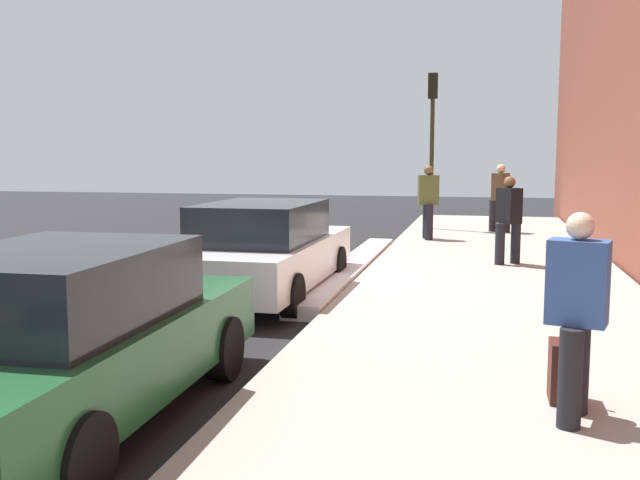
# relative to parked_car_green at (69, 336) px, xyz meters

# --- Properties ---
(ground_plane) EXTENTS (56.00, 56.00, 0.00)m
(ground_plane) POSITION_rel_parked_car_green_xyz_m (6.16, -0.23, -0.76)
(ground_plane) COLOR black
(sidewalk) EXTENTS (28.00, 4.60, 0.15)m
(sidewalk) POSITION_rel_parked_car_green_xyz_m (6.16, -3.53, -0.68)
(sidewalk) COLOR #A39E93
(sidewalk) RESTS_ON ground
(lane_stripe_centre) EXTENTS (28.00, 0.14, 0.01)m
(lane_stripe_centre) POSITION_rel_parked_car_green_xyz_m (6.16, 2.97, -0.75)
(lane_stripe_centre) COLOR gold
(lane_stripe_centre) RESTS_ON ground
(snow_bank_curb) EXTENTS (8.00, 0.56, 0.22)m
(snow_bank_curb) POSITION_rel_parked_car_green_xyz_m (8.03, -0.93, -0.65)
(snow_bank_curb) COLOR white
(snow_bank_curb) RESTS_ON ground
(parked_car_green) EXTENTS (4.42, 1.95, 1.51)m
(parked_car_green) POSITION_rel_parked_car_green_xyz_m (0.00, 0.00, 0.00)
(parked_car_green) COLOR black
(parked_car_green) RESTS_ON ground
(parked_car_white) EXTENTS (4.79, 1.94, 1.51)m
(parked_car_white) POSITION_rel_parked_car_green_xyz_m (5.60, 0.03, 0.00)
(parked_car_white) COLOR black
(parked_car_white) RESTS_ON ground
(pedestrian_olive_coat) EXTENTS (0.60, 0.55, 1.84)m
(pedestrian_olive_coat) POSITION_rel_parked_car_green_xyz_m (12.81, -2.00, 0.37)
(pedestrian_olive_coat) COLOR black
(pedestrian_olive_coat) RESTS_ON sidewalk
(pedestrian_blue_coat) EXTENTS (0.53, 0.51, 1.66)m
(pedestrian_blue_coat) POSITION_rel_parked_car_green_xyz_m (0.63, -4.05, 0.28)
(pedestrian_blue_coat) COLOR black
(pedestrian_blue_coat) RESTS_ON sidewalk
(pedestrian_black_coat) EXTENTS (0.54, 0.50, 1.69)m
(pedestrian_black_coat) POSITION_rel_parked_car_green_xyz_m (8.99, -3.81, 0.29)
(pedestrian_black_coat) COLOR black
(pedestrian_black_coat) RESTS_ON sidewalk
(pedestrian_brown_coat) EXTENTS (0.59, 0.57, 1.85)m
(pedestrian_brown_coat) POSITION_rel_parked_car_green_xyz_m (14.94, -3.79, 0.38)
(pedestrian_brown_coat) COLOR black
(pedestrian_brown_coat) RESTS_ON sidewalk
(traffic_light_pole) EXTENTS (0.35, 0.26, 4.37)m
(traffic_light_pole) POSITION_rel_parked_car_green_xyz_m (15.47, -1.88, 2.35)
(traffic_light_pole) COLOR #2D2D19
(traffic_light_pole) RESTS_ON sidewalk
(rolling_suitcase) EXTENTS (0.34, 0.22, 0.88)m
(rolling_suitcase) POSITION_rel_parked_car_green_xyz_m (1.07, -4.01, -0.34)
(rolling_suitcase) COLOR #471E19
(rolling_suitcase) RESTS_ON sidewalk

